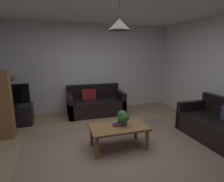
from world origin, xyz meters
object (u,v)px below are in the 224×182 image
tv_stand (13,116)px  tv (10,95)px  couch_under_window (95,104)px  book_on_table_0 (116,125)px  coffee_table (119,130)px  remote_on_table_0 (121,124)px  potted_plant_on_table (123,118)px  couch_right_side (216,126)px  pendant_lamp (119,24)px  book_on_table_1 (116,123)px  potted_palm_corner (7,98)px

tv_stand → tv: tv is taller
couch_under_window → book_on_table_0: couch_under_window is taller
couch_under_window → coffee_table: (-0.01, -2.05, 0.08)m
remote_on_table_0 → potted_plant_on_table: (0.02, -0.06, 0.14)m
remote_on_table_0 → couch_right_side: bearing=-9.0°
tv → remote_on_table_0: bearing=-38.2°
pendant_lamp → tv: bearing=140.0°
coffee_table → tv_stand: 2.75m
pendant_lamp → book_on_table_1: bearing=128.0°
couch_under_window → pendant_lamp: pendant_lamp is taller
book_on_table_1 → tv: (-2.05, 1.71, 0.30)m
book_on_table_1 → tv_stand: 2.69m
couch_right_side → coffee_table: couch_right_side is taller
pendant_lamp → potted_plant_on_table: bearing=3.9°
couch_under_window → tv: bearing=-172.1°
potted_palm_corner → remote_on_table_0: bearing=-43.2°
couch_right_side → pendant_lamp: pendant_lamp is taller
tv_stand → potted_palm_corner: (-0.20, 0.50, 0.35)m
remote_on_table_0 → tv: (-2.15, 1.70, 0.33)m
couch_under_window → remote_on_table_0: 2.00m
book_on_table_1 → tv_stand: tv_stand is taller
remote_on_table_0 → potted_palm_corner: (-2.36, 2.21, 0.16)m
couch_under_window → book_on_table_0: size_ratio=11.45×
tv_stand → tv: 0.52m
couch_right_side → potted_palm_corner: size_ratio=1.06×
couch_right_side → coffee_table: size_ratio=1.31×
couch_under_window → potted_palm_corner: potted_palm_corner is taller
tv → coffee_table: bearing=-40.0°
book_on_table_1 → pendant_lamp: size_ratio=0.24×
potted_palm_corner → pendant_lamp: pendant_lamp is taller
book_on_table_1 → potted_plant_on_table: 0.17m
couch_under_window → potted_plant_on_table: bearing=-88.2°
coffee_table → book_on_table_0: (-0.04, 0.04, 0.08)m
tv → potted_palm_corner: potted_palm_corner is taller
couch_under_window → book_on_table_1: 2.01m
tv_stand → potted_palm_corner: size_ratio=0.70×
book_on_table_1 → remote_on_table_0: (0.10, 0.01, -0.03)m
tv_stand → pendant_lamp: size_ratio=1.83×
tv_stand → tv: bearing=-90.0°
couch_under_window → potted_palm_corner: bearing=174.5°
coffee_table → book_on_table_1: bearing=128.0°
tv → pendant_lamp: 3.08m
book_on_table_0 → tv: bearing=140.1°
book_on_table_0 → tv_stand: 2.70m
book_on_table_0 → remote_on_table_0: book_on_table_0 is taller
couch_under_window → tv_stand: 2.13m
tv → potted_plant_on_table: bearing=-38.9°
couch_right_side → book_on_table_1: size_ratio=11.53×
book_on_table_1 → pendant_lamp: (0.04, -0.05, 1.73)m
coffee_table → pendant_lamp: bearing=0.0°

